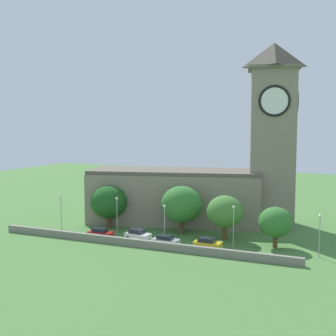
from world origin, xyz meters
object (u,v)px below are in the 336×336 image
tree_by_tower (109,202)px  tree_riverside_west (181,204)px  church (209,174)px  car_red (100,233)px  car_yellow (207,243)px  streetlamp_west_end (61,206)px  tree_churchyard (225,212)px  streetlamp_central (164,217)px  streetlamp_east_mid (234,219)px  tree_riverside_east (276,222)px  car_silver (166,240)px  streetlamp_west_mid (117,209)px  car_white (138,235)px  streetlamp_east_end (320,228)px

tree_by_tower → tree_riverside_west: 14.01m
church → tree_riverside_west: 10.75m
car_red → car_yellow: bearing=2.6°
streetlamp_west_end → tree_by_tower: bearing=32.3°
tree_by_tower → tree_churchyard: 22.23m
church → car_red: church is taller
car_yellow → streetlamp_central: (-7.82, 1.42, 3.27)m
streetlamp_east_mid → tree_riverside_east: 6.48m
car_red → streetlamp_west_end: 10.88m
streetlamp_west_end → streetlamp_central: bearing=-1.3°
tree_riverside_west → car_yellow: bearing=-46.4°
church → streetlamp_central: church is taller
car_silver → car_yellow: (6.64, 0.82, 0.04)m
church → car_yellow: (5.36, -17.27, -8.67)m
streetlamp_west_mid → streetlamp_central: bearing=-6.0°
church → tree_churchyard: (6.34, -11.15, -4.80)m
car_yellow → streetlamp_west_mid: 17.75m
car_red → car_yellow: car_yellow is taller
tree_by_tower → streetlamp_east_mid: bearing=-9.2°
car_red → car_white: size_ratio=0.97×
car_white → streetlamp_east_mid: (15.55, 2.26, 3.46)m
streetlamp_west_end → streetlamp_central: size_ratio=1.06×
church → car_yellow: 20.05m
streetlamp_central → streetlamp_east_end: (24.05, 0.54, 0.14)m
tree_churchyard → streetlamp_west_end: bearing=-171.8°
streetlamp_west_end → tree_riverside_west: tree_riverside_west is taller
streetlamp_west_mid → streetlamp_east_mid: (20.64, 0.11, 0.02)m
car_white → car_yellow: (12.13, -0.26, -0.10)m
streetlamp_central → tree_riverside_east: bearing=10.9°
church → streetlamp_west_end: bearing=-146.4°
car_silver → streetlamp_east_mid: 11.19m
car_yellow → streetlamp_east_mid: (3.42, 2.52, 3.56)m
streetlamp_west_end → car_yellow: bearing=-3.8°
streetlamp_east_mid → church: bearing=120.8°
streetlamp_east_end → tree_by_tower: size_ratio=0.81×
streetlamp_east_mid → tree_churchyard: tree_churchyard is taller
car_white → streetlamp_east_end: (28.37, 1.69, 3.31)m
car_white → streetlamp_east_end: bearing=3.4°
car_red → tree_churchyard: (19.59, 6.95, 3.87)m
car_silver → streetlamp_east_end: streetlamp_east_end is taller
car_white → streetlamp_west_mid: 6.51m
streetlamp_east_mid → tree_riverside_east: bearing=20.2°
streetlamp_east_end → tree_riverside_west: (-23.53, 5.70, 0.85)m
car_yellow → streetlamp_west_end: streetlamp_west_end is taller
car_red → tree_riverside_west: (11.32, 8.49, 4.27)m
car_white → streetlamp_central: size_ratio=0.72×
car_silver → tree_riverside_east: (16.13, 5.57, 3.18)m
car_red → streetlamp_east_mid: 22.56m
tree_riverside_west → tree_riverside_east: bearing=-9.8°
tree_riverside_west → car_white: bearing=-123.2°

